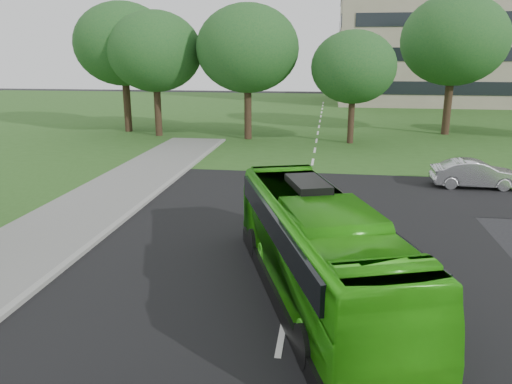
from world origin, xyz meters
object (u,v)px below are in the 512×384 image
tree_park_a (155,52)px  tree_park_d (454,40)px  bus (317,248)px  sedan (475,174)px  tree_park_c (354,67)px  tree_park_f (123,44)px  office_building (493,8)px  tree_park_b (248,49)px

tree_park_a → tree_park_d: tree_park_d is taller
bus → sedan: bearing=41.0°
tree_park_c → tree_park_f: (-18.83, 3.31, 1.72)m
tree_park_f → bus: 33.72m
tree_park_c → bus: bearing=-94.1°
tree_park_c → tree_park_d: tree_park_d is taller
bus → sedan: 14.97m
tree_park_c → tree_park_d: 9.95m
office_building → tree_park_c: size_ratio=4.89×
tree_park_b → tree_park_c: size_ratio=1.24×
tree_park_a → tree_park_b: size_ratio=0.96×
office_building → sedan: size_ratio=9.53×
office_building → tree_park_d: 33.48m
office_building → tree_park_b: bearing=-127.4°
sedan → bus: bearing=149.5°
tree_park_b → sedan: (13.64, -13.11, -6.19)m
tree_park_a → tree_park_f: size_ratio=0.92×
tree_park_b → sedan: 19.91m
bus → sedan: bus is taller
office_building → tree_park_a: bearing=-134.7°
tree_park_c → sedan: bearing=-65.0°
bus → tree_park_a: bearing=98.3°
office_building → tree_park_f: office_building is taller
tree_park_f → sedan: bearing=-32.4°
office_building → sedan: 52.15m
tree_park_b → tree_park_c: (7.92, -0.84, -1.31)m
tree_park_b → bus: bearing=-76.8°
tree_park_f → sedan: 29.81m
tree_park_a → tree_park_f: bearing=150.5°
office_building → tree_park_a: (-34.87, -35.24, -5.82)m
office_building → sedan: (-13.72, -48.91, -11.81)m
tree_park_f → tree_park_b: bearing=-12.8°
tree_park_b → tree_park_f: tree_park_f is taller
tree_park_a → tree_park_c: size_ratio=1.20×
tree_park_b → sedan: bearing=-43.9°
bus → tree_park_c: bearing=67.1°
tree_park_a → tree_park_d: 23.83m
tree_park_f → bus: bearing=-59.1°
tree_park_d → sedan: 19.24m
tree_park_d → tree_park_b: bearing=-163.5°
office_building → tree_park_d: (-11.42, -31.08, -4.95)m
tree_park_f → sedan: size_ratio=2.54×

